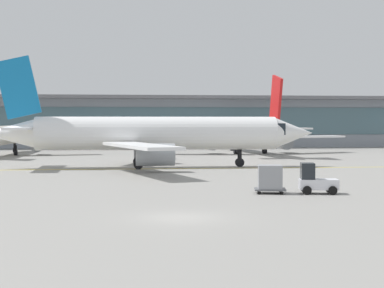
{
  "coord_description": "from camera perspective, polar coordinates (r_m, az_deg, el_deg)",
  "views": [
    {
      "loc": [
        -3.09,
        -32.38,
        4.97
      ],
      "look_at": [
        3.08,
        21.28,
        3.0
      ],
      "focal_mm": 59.39,
      "sensor_mm": 36.0,
      "label": 1
    }
  ],
  "objects": [
    {
      "name": "taxiway_centreline_stripe",
      "position": [
        65.94,
        -3.03,
        -2.23
      ],
      "size": [
        110.0,
        1.09,
        0.01
      ],
      "primitive_type": "cube",
      "rotation": [
        0.0,
        0.0,
        -0.01
      ],
      "color": "yellow",
      "rests_on": "ground_plane"
    },
    {
      "name": "cargo_dolly_lead",
      "position": [
        43.84,
        7.02,
        -3.05
      ],
      "size": [
        2.34,
        1.94,
        1.94
      ],
      "rotation": [
        0.0,
        0.0,
        -0.17
      ],
      "color": "#595B60",
      "rests_on": "ground_plane"
    },
    {
      "name": "baggage_tug",
      "position": [
        44.15,
        11.0,
        -3.25
      ],
      "size": [
        2.8,
        1.99,
        2.1
      ],
      "rotation": [
        0.0,
        0.0,
        -0.17
      ],
      "color": "silver",
      "rests_on": "ground_plane"
    },
    {
      "name": "terminal_concourse",
      "position": [
        119.81,
        -5.08,
        2.06
      ],
      "size": [
        190.47,
        11.0,
        9.6
      ],
      "color": "#8C939E",
      "rests_on": "ground_plane"
    },
    {
      "name": "ground_plane",
      "position": [
        32.9,
        -1.1,
        -6.6
      ],
      "size": [
        400.0,
        400.0,
        0.0
      ],
      "primitive_type": "plane",
      "color": "gray"
    },
    {
      "name": "taxiing_regional_jet",
      "position": [
        67.74,
        -3.53,
        0.87
      ],
      "size": [
        35.47,
        33.09,
        11.78
      ],
      "rotation": [
        0.0,
        0.0,
        -0.01
      ],
      "color": "white",
      "rests_on": "ground_plane"
    },
    {
      "name": "gate_airplane_2",
      "position": [
        97.51,
        4.99,
        1.12
      ],
      "size": [
        31.14,
        33.62,
        11.13
      ],
      "rotation": [
        0.0,
        0.0,
        1.66
      ],
      "color": "white",
      "rests_on": "ground_plane"
    },
    {
      "name": "gate_airplane_1",
      "position": [
        96.75,
        -16.51,
        0.7
      ],
      "size": [
        25.95,
        27.9,
        9.25
      ],
      "rotation": [
        0.0,
        0.0,
        1.53
      ],
      "color": "silver",
      "rests_on": "ground_plane"
    }
  ]
}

